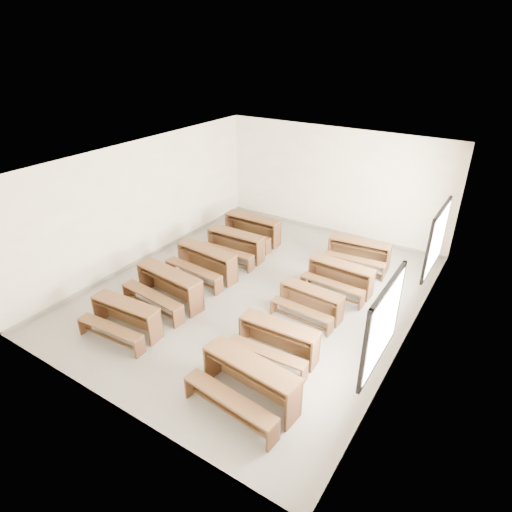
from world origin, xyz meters
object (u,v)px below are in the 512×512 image
Objects in this scene: desk_set_1 at (168,285)px; desk_set_0 at (125,316)px; desk_set_3 at (235,244)px; desk_set_4 at (252,227)px; desk_set_5 at (249,380)px; desk_set_2 at (206,261)px; desk_set_8 at (340,275)px; desk_set_7 at (310,300)px; desk_set_6 at (277,338)px; desk_set_9 at (358,252)px.

desk_set_0 is at bearing -83.53° from desk_set_1.
desk_set_1 reaches higher than desk_set_3.
desk_set_5 is at bearing -58.00° from desk_set_4.
desk_set_8 is (3.11, 1.20, -0.03)m from desk_set_2.
desk_set_5 is at bearing -81.87° from desk_set_7.
desk_set_4 is at bearing 98.34° from desk_set_1.
desk_set_4 is 5.11m from desk_set_6.
desk_set_0 is at bearing -135.15° from desk_set_7.
desk_set_4 reaches higher than desk_set_0.
desk_set_1 is 1.05× the size of desk_set_2.
desk_set_1 reaches higher than desk_set_9.
desk_set_7 is (2.98, -0.09, -0.07)m from desk_set_2.
desk_set_4 is at bearing 125.99° from desk_set_6.
desk_set_0 is 5.05m from desk_set_4.
desk_set_1 is 3.02m from desk_set_6.
desk_set_3 is 3.23m from desk_set_7.
desk_set_0 is 2.71m from desk_set_2.
desk_set_2 is 3.46m from desk_set_6.
desk_set_6 is at bearing -89.15° from desk_set_8.
desk_set_8 reaches higher than desk_set_0.
desk_set_2 reaches higher than desk_set_3.
desk_set_6 is 2.85m from desk_set_8.
desk_set_8 reaches higher than desk_set_7.
desk_set_2 is (-0.04, 1.41, -0.02)m from desk_set_1.
desk_set_5 reaches higher than desk_set_7.
desk_set_5 is (3.17, -0.19, 0.06)m from desk_set_0.
desk_set_7 is at bearing -25.84° from desk_set_3.
desk_set_3 reaches higher than desk_set_8.
desk_set_0 is 4.96m from desk_set_8.
desk_set_6 is at bearing -84.31° from desk_set_7.
desk_set_2 is at bearing -178.80° from desk_set_7.
desk_set_8 is (3.08, 2.61, -0.05)m from desk_set_1.
desk_set_3 is 0.96× the size of desk_set_4.
desk_set_4 reaches higher than desk_set_9.
desk_set_5 is 1.16× the size of desk_set_6.
desk_set_1 is at bearing -152.91° from desk_set_7.
desk_set_3 is at bearing 95.61° from desk_set_1.
desk_set_8 is 1.41m from desk_set_9.
desk_set_4 is at bearing 97.81° from desk_set_2.
desk_set_3 is at bearing 86.52° from desk_set_0.
desk_set_7 is at bearing 2.20° from desk_set_2.
desk_set_3 is 1.04× the size of desk_set_8.
desk_set_8 is at bearing 45.71° from desk_set_1.
desk_set_2 is 1.05× the size of desk_set_3.
desk_set_4 is at bearing 162.91° from desk_set_8.
desk_set_3 is at bearing 92.73° from desk_set_2.
desk_set_2 is at bearing 143.54° from desk_set_5.
desk_set_0 is 0.97× the size of desk_set_3.
desk_set_2 reaches higher than desk_set_8.
desk_set_6 is 0.95× the size of desk_set_9.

